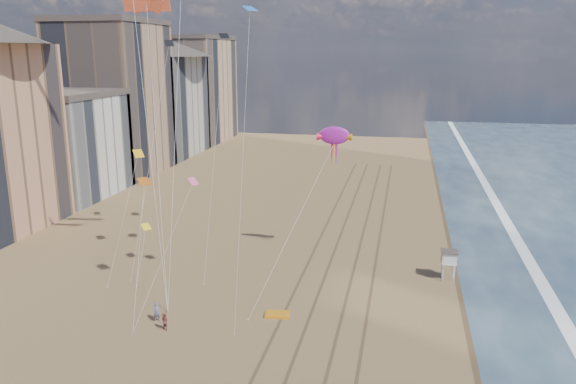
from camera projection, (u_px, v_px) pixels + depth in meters
The scene contains 10 objects.
wet_sand at pixel (487, 250), 66.91m from camera, with size 260.00×260.00×0.00m, color #42301E.
foam at pixel (524, 253), 66.07m from camera, with size 260.00×260.00×0.00m, color white.
tracks at pixel (340, 270), 60.71m from camera, with size 7.68×120.00×0.01m.
buildings at pixel (98, 106), 100.84m from camera, with size 34.72×131.35×29.00m.
lifeguard_stand at pixel (449, 258), 57.76m from camera, with size 1.73×1.73×3.13m.
grounded_kite at pixel (277, 314), 50.29m from camera, with size 2.16×1.37×0.25m, color orange.
show_kite at pixel (334, 136), 59.75m from camera, with size 4.61×8.26×21.35m.
kite_flyer_a at pixel (157, 312), 49.07m from camera, with size 0.65×0.42×1.77m, color slate.
kite_flyer_b at pixel (164, 322), 47.46m from camera, with size 0.76×0.59×1.56m, color brown.
small_kites at pixel (180, 114), 56.85m from camera, with size 16.14×14.78×22.78m.
Camera 1 is at (8.76, -26.75, 23.02)m, focal length 35.00 mm.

